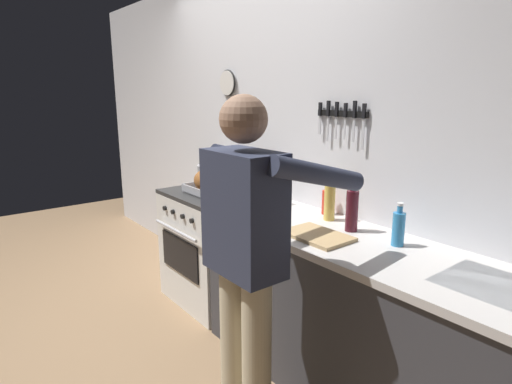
{
  "coord_description": "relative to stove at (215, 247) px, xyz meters",
  "views": [
    {
      "loc": [
        2.52,
        -0.75,
        1.67
      ],
      "look_at": [
        0.49,
        0.85,
        1.06
      ],
      "focal_mm": 29.91,
      "sensor_mm": 36.0,
      "label": 1
    }
  ],
  "objects": [
    {
      "name": "counter_block",
      "position": [
        1.43,
        0.0,
        0.01
      ],
      "size": [
        2.03,
        0.65,
        0.9
      ],
      "color": "#38383D",
      "rests_on": "ground"
    },
    {
      "name": "ground_plane",
      "position": [
        0.22,
        -0.99,
        -0.45
      ],
      "size": [
        8.0,
        8.0,
        0.0
      ],
      "primitive_type": "plane",
      "color": "#937251"
    },
    {
      "name": "roasting_pan",
      "position": [
        0.01,
        -0.06,
        0.54
      ],
      "size": [
        0.35,
        0.26,
        0.19
      ],
      "color": "#B7B7BC",
      "rests_on": "stove"
    },
    {
      "name": "bottle_dish_soap",
      "position": [
        1.57,
        0.11,
        0.54
      ],
      "size": [
        0.06,
        0.06,
        0.23
      ],
      "color": "#338CCC",
      "rests_on": "counter_block"
    },
    {
      "name": "cutting_board",
      "position": [
        1.23,
        -0.13,
        0.46
      ],
      "size": [
        0.36,
        0.24,
        0.02
      ],
      "primitive_type": "cube",
      "color": "tan",
      "rests_on": "counter_block"
    },
    {
      "name": "bottle_hot_sauce",
      "position": [
        0.95,
        0.24,
        0.53
      ],
      "size": [
        0.05,
        0.05,
        0.2
      ],
      "color": "red",
      "rests_on": "counter_block"
    },
    {
      "name": "stove",
      "position": [
        0.0,
        0.0,
        0.0
      ],
      "size": [
        0.76,
        0.67,
        0.9
      ],
      "color": "white",
      "rests_on": "ground"
    },
    {
      "name": "bottle_cooking_oil",
      "position": [
        1.05,
        0.16,
        0.57
      ],
      "size": [
        0.07,
        0.07,
        0.29
      ],
      "color": "gold",
      "rests_on": "counter_block"
    },
    {
      "name": "wall_back",
      "position": [
        0.22,
        0.36,
        0.85
      ],
      "size": [
        6.0,
        0.13,
        2.6
      ],
      "color": "silver",
      "rests_on": "ground"
    },
    {
      "name": "stock_pot",
      "position": [
        -0.2,
        0.13,
        0.54
      ],
      "size": [
        0.26,
        0.26,
        0.2
      ],
      "color": "#B7B7BC",
      "rests_on": "stove"
    },
    {
      "name": "bottle_wine_red",
      "position": [
        1.27,
        0.1,
        0.57
      ],
      "size": [
        0.07,
        0.07,
        0.3
      ],
      "color": "#47141E",
      "rests_on": "counter_block"
    },
    {
      "name": "person_cook",
      "position": [
        1.28,
        -0.63,
        0.5
      ],
      "size": [
        0.51,
        0.63,
        1.66
      ],
      "rotation": [
        0.0,
        0.0,
        1.36
      ],
      "color": "#C6B793",
      "rests_on": "ground"
    },
    {
      "name": "bottle_soy_sauce",
      "position": [
        0.57,
        0.16,
        0.54
      ],
      "size": [
        0.05,
        0.05,
        0.21
      ],
      "color": "black",
      "rests_on": "counter_block"
    }
  ]
}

